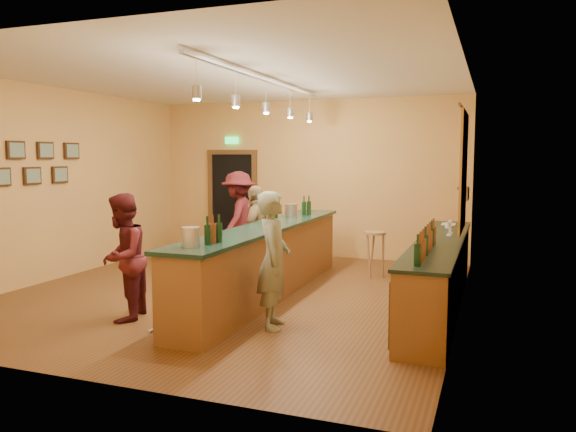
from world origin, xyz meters
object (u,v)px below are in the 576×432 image
(bartender, at_px, (274,260))
(customer_a, at_px, (122,257))
(customer_c, at_px, (239,219))
(tasting_bar, at_px, (267,255))
(back_counter, at_px, (439,273))
(bar_stool, at_px, (375,240))
(customer_b, at_px, (256,233))

(bartender, bearing_deg, customer_a, 86.02)
(customer_c, bearing_deg, customer_a, -2.17)
(bartender, xyz_separation_m, customer_c, (-2.04, 3.35, 0.07))
(bartender, bearing_deg, tasting_bar, 10.75)
(customer_c, bearing_deg, back_counter, 60.39)
(back_counter, bearing_deg, tasting_bar, -175.76)
(tasting_bar, xyz_separation_m, bartender, (0.66, -1.38, 0.21))
(customer_a, relative_size, bar_stool, 2.04)
(customer_c, relative_size, bar_stool, 2.28)
(tasting_bar, bearing_deg, bar_stool, 56.44)
(customer_c, height_order, bar_stool, customer_c)
(customer_a, xyz_separation_m, bar_stool, (2.46, 3.59, -0.16))
(bar_stool, bearing_deg, customer_a, -124.36)
(tasting_bar, distance_m, customer_b, 1.07)
(back_counter, height_order, bar_stool, back_counter)
(bar_stool, bearing_deg, customer_c, 177.30)
(tasting_bar, relative_size, bartender, 3.10)
(customer_b, bearing_deg, customer_a, -19.54)
(back_counter, bearing_deg, bar_stool, 126.07)
(customer_a, height_order, customer_c, customer_c)
(customer_a, height_order, bar_stool, customer_a)
(tasting_bar, xyz_separation_m, customer_a, (-1.23, -1.74, 0.19))
(back_counter, xyz_separation_m, bartender, (-1.78, -1.56, 0.33))
(back_counter, xyz_separation_m, customer_c, (-3.82, 1.79, 0.40))
(customer_a, distance_m, bar_stool, 4.36)
(tasting_bar, relative_size, customer_a, 3.19)
(bar_stool, bearing_deg, customer_b, -151.72)
(tasting_bar, bearing_deg, customer_b, 121.49)
(back_counter, xyz_separation_m, bar_stool, (-1.22, 1.67, 0.15))
(back_counter, relative_size, customer_b, 2.87)
(customer_c, bearing_deg, tasting_bar, 30.46)
(tasting_bar, distance_m, customer_a, 2.14)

